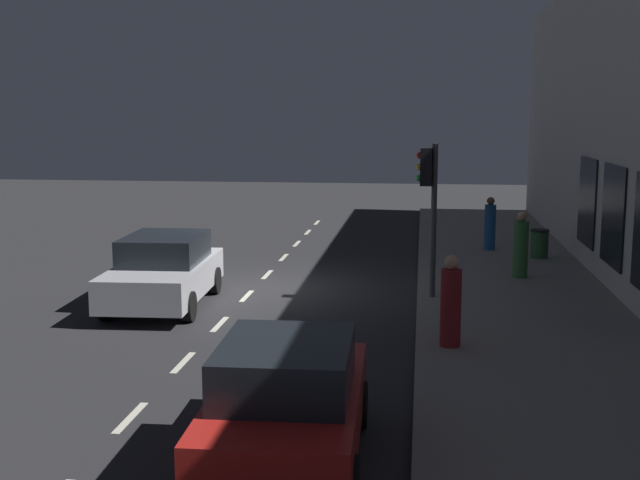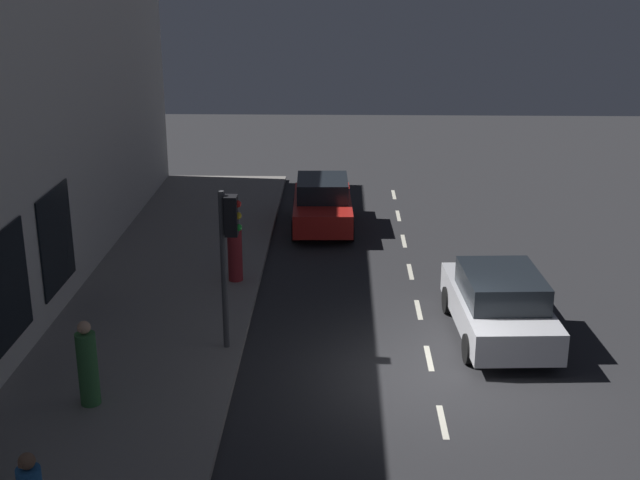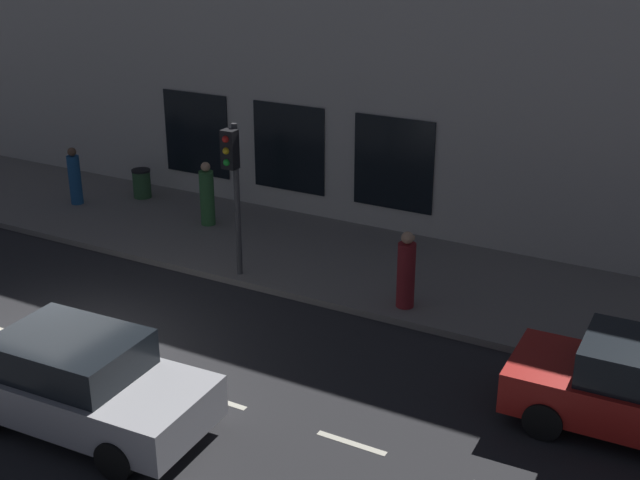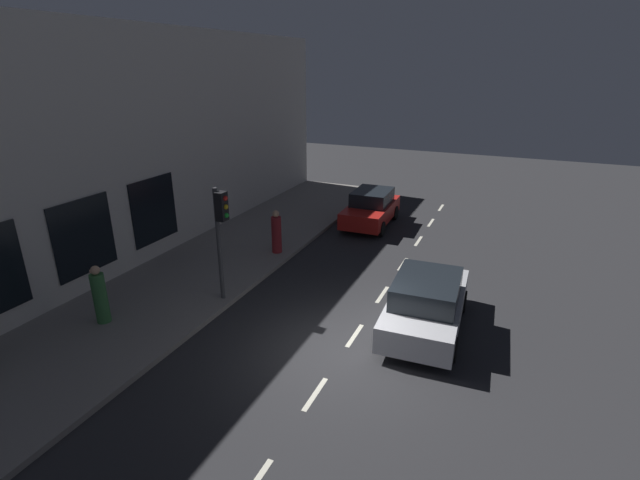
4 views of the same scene
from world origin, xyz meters
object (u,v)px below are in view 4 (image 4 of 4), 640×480
(traffic_light, at_px, (221,223))
(pedestrian_2, at_px, (100,296))
(parked_car_0, at_px, (371,208))
(pedestrian_0, at_px, (276,233))
(parked_car_1, at_px, (426,303))

(traffic_light, height_order, pedestrian_2, traffic_light)
(traffic_light, xyz_separation_m, parked_car_0, (-1.74, -8.85, -1.80))
(traffic_light, height_order, pedestrian_0, traffic_light)
(parked_car_0, height_order, pedestrian_0, pedestrian_0)
(parked_car_0, distance_m, pedestrian_0, 5.37)
(traffic_light, relative_size, parked_car_0, 0.87)
(parked_car_1, height_order, pedestrian_2, pedestrian_2)
(parked_car_1, distance_m, pedestrian_0, 6.91)
(traffic_light, relative_size, parked_car_1, 0.80)
(traffic_light, xyz_separation_m, pedestrian_2, (2.36, 2.50, -1.66))
(parked_car_0, relative_size, pedestrian_2, 2.37)
(traffic_light, bearing_deg, pedestrian_0, -84.24)
(parked_car_0, distance_m, parked_car_1, 8.88)
(pedestrian_2, bearing_deg, traffic_light, -106.58)
(traffic_light, distance_m, pedestrian_2, 3.81)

